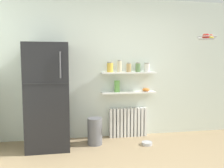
{
  "coord_description": "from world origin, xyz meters",
  "views": [
    {
      "loc": [
        -0.87,
        -2.35,
        1.45
      ],
      "look_at": [
        -0.17,
        1.6,
        1.05
      ],
      "focal_mm": 37.62,
      "sensor_mm": 36.0,
      "label": 1
    }
  ],
  "objects_px": {
    "storage_jar_1": "(119,66)",
    "storage_jar_4": "(147,67)",
    "pet_food_bowl": "(147,143)",
    "trash_bin": "(95,131)",
    "storage_jar_3": "(138,67)",
    "shelf_bowl": "(146,90)",
    "storage_jar_0": "(110,67)",
    "hanging_fruit_basket": "(207,37)",
    "refrigerator": "(48,96)",
    "vase": "(117,86)",
    "storage_jar_2": "(129,67)",
    "radiator": "(128,122)"
  },
  "relations": [
    {
      "from": "storage_jar_3",
      "to": "refrigerator",
      "type": "bearing_deg",
      "value": -171.23
    },
    {
      "from": "storage_jar_0",
      "to": "storage_jar_3",
      "type": "distance_m",
      "value": 0.53
    },
    {
      "from": "refrigerator",
      "to": "vase",
      "type": "distance_m",
      "value": 1.25
    },
    {
      "from": "refrigerator",
      "to": "storage_jar_3",
      "type": "bearing_deg",
      "value": 8.77
    },
    {
      "from": "storage_jar_0",
      "to": "hanging_fruit_basket",
      "type": "xyz_separation_m",
      "value": [
        1.63,
        -0.47,
        0.53
      ]
    },
    {
      "from": "storage_jar_2",
      "to": "trash_bin",
      "type": "distance_m",
      "value": 1.31
    },
    {
      "from": "storage_jar_2",
      "to": "hanging_fruit_basket",
      "type": "relative_size",
      "value": 0.53
    },
    {
      "from": "storage_jar_2",
      "to": "hanging_fruit_basket",
      "type": "height_order",
      "value": "hanging_fruit_basket"
    },
    {
      "from": "refrigerator",
      "to": "hanging_fruit_basket",
      "type": "xyz_separation_m",
      "value": [
        2.72,
        -0.22,
        0.99
      ]
    },
    {
      "from": "pet_food_bowl",
      "to": "hanging_fruit_basket",
      "type": "xyz_separation_m",
      "value": [
        1.06,
        0.0,
        1.83
      ]
    },
    {
      "from": "refrigerator",
      "to": "storage_jar_1",
      "type": "xyz_separation_m",
      "value": [
        1.26,
        0.25,
        0.48
      ]
    },
    {
      "from": "storage_jar_0",
      "to": "trash_bin",
      "type": "height_order",
      "value": "storage_jar_0"
    },
    {
      "from": "pet_food_bowl",
      "to": "storage_jar_1",
      "type": "bearing_deg",
      "value": 129.38
    },
    {
      "from": "vase",
      "to": "storage_jar_1",
      "type": "bearing_deg",
      "value": 0.0
    },
    {
      "from": "storage_jar_4",
      "to": "vase",
      "type": "height_order",
      "value": "storage_jar_4"
    },
    {
      "from": "trash_bin",
      "to": "storage_jar_1",
      "type": "bearing_deg",
      "value": 30.26
    },
    {
      "from": "radiator",
      "to": "vase",
      "type": "relative_size",
      "value": 3.34
    },
    {
      "from": "storage_jar_1",
      "to": "vase",
      "type": "distance_m",
      "value": 0.37
    },
    {
      "from": "vase",
      "to": "pet_food_bowl",
      "type": "height_order",
      "value": "vase"
    },
    {
      "from": "storage_jar_0",
      "to": "hanging_fruit_basket",
      "type": "height_order",
      "value": "hanging_fruit_basket"
    },
    {
      "from": "storage_jar_3",
      "to": "shelf_bowl",
      "type": "xyz_separation_m",
      "value": [
        0.16,
        0.0,
        -0.43
      ]
    },
    {
      "from": "storage_jar_1",
      "to": "storage_jar_4",
      "type": "relative_size",
      "value": 1.3
    },
    {
      "from": "refrigerator",
      "to": "storage_jar_0",
      "type": "xyz_separation_m",
      "value": [
        1.09,
        0.25,
        0.47
      ]
    },
    {
      "from": "storage_jar_0",
      "to": "refrigerator",
      "type": "bearing_deg",
      "value": -167.09
    },
    {
      "from": "storage_jar_0",
      "to": "storage_jar_1",
      "type": "height_order",
      "value": "storage_jar_1"
    },
    {
      "from": "storage_jar_0",
      "to": "shelf_bowl",
      "type": "xyz_separation_m",
      "value": [
        0.69,
        0.0,
        -0.43
      ]
    },
    {
      "from": "trash_bin",
      "to": "hanging_fruit_basket",
      "type": "height_order",
      "value": "hanging_fruit_basket"
    },
    {
      "from": "storage_jar_1",
      "to": "storage_jar_3",
      "type": "bearing_deg",
      "value": -0.0
    },
    {
      "from": "storage_jar_1",
      "to": "storage_jar_4",
      "type": "xyz_separation_m",
      "value": [
        0.53,
        0.0,
        -0.03
      ]
    },
    {
      "from": "refrigerator",
      "to": "storage_jar_3",
      "type": "xyz_separation_m",
      "value": [
        1.62,
        0.25,
        0.46
      ]
    },
    {
      "from": "vase",
      "to": "radiator",
      "type": "bearing_deg",
      "value": 7.72
    },
    {
      "from": "pet_food_bowl",
      "to": "hanging_fruit_basket",
      "type": "distance_m",
      "value": 2.12
    },
    {
      "from": "pet_food_bowl",
      "to": "trash_bin",
      "type": "bearing_deg",
      "value": 168.05
    },
    {
      "from": "storage_jar_2",
      "to": "pet_food_bowl",
      "type": "bearing_deg",
      "value": -65.79
    },
    {
      "from": "storage_jar_3",
      "to": "storage_jar_2",
      "type": "bearing_deg",
      "value": 180.0
    },
    {
      "from": "radiator",
      "to": "storage_jar_0",
      "type": "bearing_deg",
      "value": -175.13
    },
    {
      "from": "storage_jar_2",
      "to": "storage_jar_4",
      "type": "height_order",
      "value": "storage_jar_2"
    },
    {
      "from": "refrigerator",
      "to": "trash_bin",
      "type": "relative_size",
      "value": 3.72
    },
    {
      "from": "radiator",
      "to": "vase",
      "type": "bearing_deg",
      "value": -172.28
    },
    {
      "from": "trash_bin",
      "to": "pet_food_bowl",
      "type": "height_order",
      "value": "trash_bin"
    },
    {
      "from": "storage_jar_1",
      "to": "hanging_fruit_basket",
      "type": "bearing_deg",
      "value": -17.99
    },
    {
      "from": "trash_bin",
      "to": "storage_jar_0",
      "type": "bearing_deg",
      "value": 42.23
    },
    {
      "from": "storage_jar_4",
      "to": "storage_jar_2",
      "type": "bearing_deg",
      "value": -180.0
    },
    {
      "from": "radiator",
      "to": "shelf_bowl",
      "type": "bearing_deg",
      "value": -5.06
    },
    {
      "from": "shelf_bowl",
      "to": "storage_jar_2",
      "type": "bearing_deg",
      "value": -180.0
    },
    {
      "from": "radiator",
      "to": "storage_jar_1",
      "type": "xyz_separation_m",
      "value": [
        -0.18,
        -0.03,
        1.07
      ]
    },
    {
      "from": "storage_jar_0",
      "to": "vase",
      "type": "relative_size",
      "value": 0.88
    },
    {
      "from": "storage_jar_4",
      "to": "storage_jar_1",
      "type": "bearing_deg",
      "value": 180.0
    },
    {
      "from": "storage_jar_3",
      "to": "trash_bin",
      "type": "height_order",
      "value": "storage_jar_3"
    },
    {
      "from": "storage_jar_0",
      "to": "vase",
      "type": "xyz_separation_m",
      "value": [
        0.13,
        0.0,
        -0.35
      ]
    }
  ]
}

